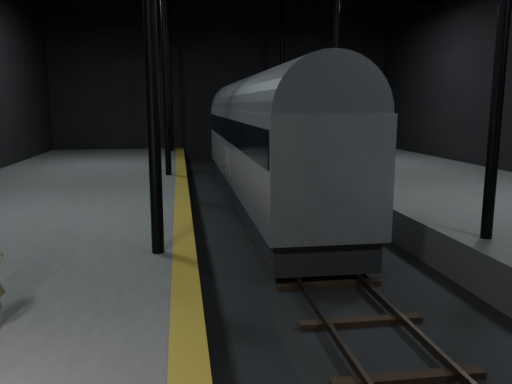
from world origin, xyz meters
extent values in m
plane|color=black|center=(0.00, 0.00, 0.00)|extent=(44.00, 44.00, 0.00)
cube|color=#494947|center=(-7.50, 0.00, 0.50)|extent=(9.00, 43.80, 1.00)
cube|color=olive|center=(-3.25, 0.00, 1.00)|extent=(0.50, 43.80, 0.01)
cube|color=#3F3328|center=(-0.72, 0.00, 0.17)|extent=(0.08, 43.00, 0.14)
cube|color=#3F3328|center=(0.72, 0.00, 0.17)|extent=(0.08, 43.00, 0.14)
cube|color=black|center=(0.00, 0.00, 0.06)|extent=(2.40, 42.00, 0.12)
cylinder|color=black|center=(-3.80, -4.00, 6.00)|extent=(0.26, 0.26, 10.00)
cylinder|color=black|center=(3.80, -4.00, 6.00)|extent=(0.26, 0.26, 10.00)
cylinder|color=black|center=(-3.80, 8.00, 6.00)|extent=(0.26, 0.26, 10.00)
cylinder|color=black|center=(3.80, 8.00, 6.00)|extent=(0.26, 0.26, 10.00)
cylinder|color=black|center=(-3.80, 20.00, 6.00)|extent=(0.26, 0.26, 10.00)
cylinder|color=black|center=(3.80, 20.00, 6.00)|extent=(0.26, 0.26, 10.00)
cube|color=#979A9F|center=(0.00, 5.54, 2.46)|extent=(2.80, 19.28, 2.89)
cube|color=black|center=(0.00, 5.54, 0.65)|extent=(2.56, 18.90, 0.82)
cube|color=black|center=(0.00, 5.54, 3.13)|extent=(2.85, 18.99, 0.87)
cylinder|color=slate|center=(0.00, 5.54, 3.90)|extent=(2.74, 19.09, 2.74)
cube|color=black|center=(0.00, -1.21, 0.29)|extent=(1.74, 2.12, 0.34)
cube|color=black|center=(0.00, 12.29, 0.29)|extent=(1.74, 2.12, 0.34)
cube|color=silver|center=(-1.43, 4.57, 1.88)|extent=(0.04, 0.72, 1.01)
cube|color=silver|center=(-1.43, 5.73, 1.88)|extent=(0.04, 0.72, 1.01)
cylinder|color=#A31914|center=(-1.45, 4.75, 1.64)|extent=(0.03, 0.25, 0.25)
cylinder|color=#A31914|center=(-1.45, 5.90, 1.64)|extent=(0.03, 0.25, 0.25)
camera|label=1|loc=(-3.30, -14.43, 4.10)|focal=35.00mm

